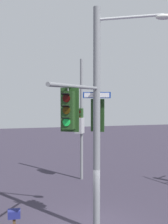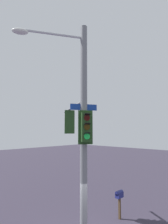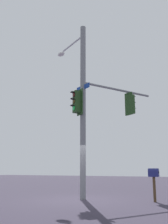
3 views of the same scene
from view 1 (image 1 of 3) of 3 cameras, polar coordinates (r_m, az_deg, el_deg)
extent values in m
cylinder|color=slate|center=(12.08, 2.35, -1.72)|extent=(0.28, 0.28, 8.80)
cylinder|color=silver|center=(12.13, 8.37, 16.89)|extent=(1.39, 2.18, 0.10)
ellipsoid|color=silver|center=(11.98, 14.54, 16.60)|extent=(0.62, 0.70, 0.20)
cylinder|color=slate|center=(9.81, -1.15, 4.69)|extent=(4.03, 2.54, 0.12)
cube|color=#1E3D19|center=(8.97, -2.95, 0.36)|extent=(0.44, 0.46, 1.10)
cube|color=#1E3D19|center=(9.13, -2.64, 0.41)|extent=(0.30, 0.51, 1.30)
cylinder|color=#2F0403|center=(8.80, -3.27, 2.52)|extent=(0.13, 0.21, 0.22)
cube|color=black|center=(8.73, -3.42, 3.30)|extent=(0.24, 0.26, 0.06)
cylinder|color=#352504|center=(8.81, -3.26, 0.31)|extent=(0.13, 0.21, 0.22)
cube|color=black|center=(8.73, -3.41, 1.07)|extent=(0.24, 0.26, 0.06)
cylinder|color=#19D147|center=(8.83, -3.26, -1.89)|extent=(0.13, 0.21, 0.22)
cube|color=black|center=(8.75, -3.41, -1.15)|extent=(0.24, 0.26, 0.06)
cylinder|color=slate|center=(8.96, -2.96, 4.35)|extent=(0.04, 0.04, 0.15)
cube|color=#1E3D19|center=(12.41, 2.78, -0.57)|extent=(0.46, 0.47, 1.10)
cube|color=#1E3D19|center=(12.25, 2.51, -0.61)|extent=(0.37, 0.47, 1.30)
cylinder|color=#2F0403|center=(12.55, 3.04, 1.03)|extent=(0.16, 0.19, 0.22)
cube|color=black|center=(12.61, 3.15, 1.58)|extent=(0.25, 0.26, 0.06)
cylinder|color=#352504|center=(12.56, 3.03, -0.52)|extent=(0.16, 0.19, 0.22)
cube|color=black|center=(12.63, 3.15, 0.04)|extent=(0.25, 0.26, 0.06)
cylinder|color=#19D147|center=(12.59, 3.03, -2.07)|extent=(0.16, 0.19, 0.22)
cube|color=black|center=(12.65, 3.15, -1.50)|extent=(0.25, 0.26, 0.06)
cube|color=navy|center=(12.04, 2.36, 3.13)|extent=(0.57, 0.97, 0.24)
cube|color=white|center=(12.02, 2.34, 3.13)|extent=(0.50, 0.88, 0.18)
cylinder|color=slate|center=(19.81, -0.45, -1.41)|extent=(0.19, 0.19, 7.72)
cube|color=#99999E|center=(19.48, -0.83, -2.50)|extent=(0.73, 0.70, 0.98)
cube|color=#1E3D19|center=(19.50, -0.77, -0.94)|extent=(0.45, 0.47, 1.10)
cylinder|color=#2F0403|center=(19.33, -0.95, 0.04)|extent=(0.15, 0.20, 0.22)
cube|color=black|center=(19.25, -1.04, 0.38)|extent=(0.25, 0.26, 0.06)
cylinder|color=#352504|center=(19.35, -0.95, -0.97)|extent=(0.15, 0.20, 0.22)
cube|color=black|center=(19.27, -1.04, -0.63)|extent=(0.25, 0.26, 0.06)
cylinder|color=#19D147|center=(19.37, -0.95, -1.97)|extent=(0.15, 0.20, 0.22)
cube|color=black|center=(19.29, -1.04, -1.64)|extent=(0.25, 0.26, 0.06)
cube|color=navy|center=(11.83, -12.76, -18.01)|extent=(0.25, 0.44, 0.24)
cylinder|color=navy|center=(11.79, -12.77, -17.46)|extent=(0.25, 0.44, 0.24)
camera|label=2|loc=(18.74, 13.54, 0.13)|focal=29.66mm
camera|label=3|loc=(23.27, -19.41, -7.09)|focal=41.63mm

